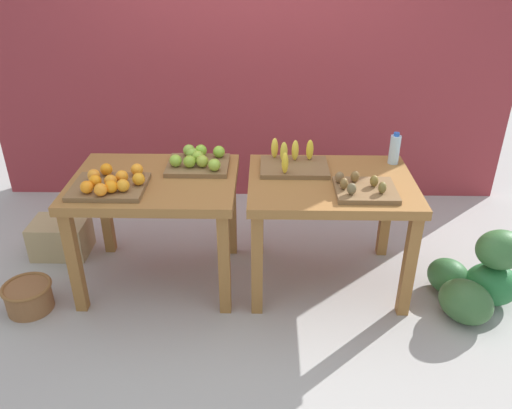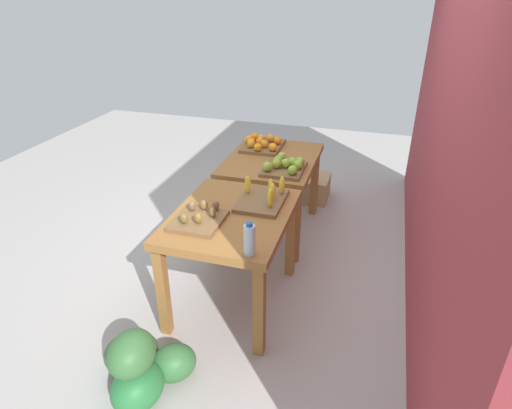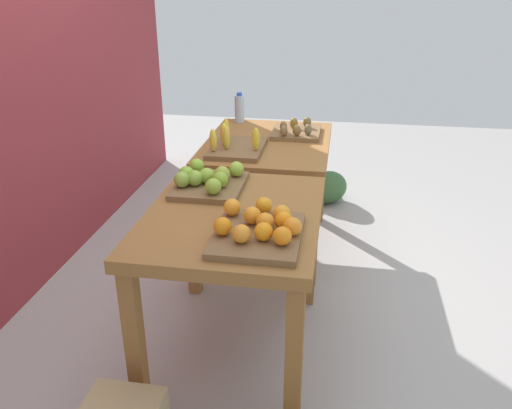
# 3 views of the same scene
# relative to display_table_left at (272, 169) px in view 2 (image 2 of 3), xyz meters

# --- Properties ---
(ground_plane) EXTENTS (8.00, 8.00, 0.00)m
(ground_plane) POSITION_rel_display_table_left_xyz_m (0.56, 0.00, -0.65)
(ground_plane) COLOR #A8A5A1
(back_wall) EXTENTS (4.40, 0.12, 3.00)m
(back_wall) POSITION_rel_display_table_left_xyz_m (0.56, 1.35, 0.85)
(back_wall) COLOR maroon
(back_wall) RESTS_ON ground_plane
(display_table_left) EXTENTS (1.04, 0.80, 0.77)m
(display_table_left) POSITION_rel_display_table_left_xyz_m (0.00, 0.00, 0.00)
(display_table_left) COLOR olive
(display_table_left) RESTS_ON ground_plane
(display_table_right) EXTENTS (1.04, 0.80, 0.77)m
(display_table_right) POSITION_rel_display_table_left_xyz_m (1.12, 0.00, 0.00)
(display_table_right) COLOR olive
(display_table_right) RESTS_ON ground_plane
(orange_bin) EXTENTS (0.46, 0.38, 0.11)m
(orange_bin) POSITION_rel_display_table_left_xyz_m (-0.22, -0.16, 0.15)
(orange_bin) COLOR brown
(orange_bin) RESTS_ON display_table_left
(apple_bin) EXTENTS (0.40, 0.35, 0.11)m
(apple_bin) POSITION_rel_display_table_left_xyz_m (0.26, 0.18, 0.16)
(apple_bin) COLOR brown
(apple_bin) RESTS_ON display_table_left
(banana_crate) EXTENTS (0.44, 0.32, 0.17)m
(banana_crate) POSITION_rel_display_table_left_xyz_m (0.89, 0.17, 0.15)
(banana_crate) COLOR brown
(banana_crate) RESTS_ON display_table_right
(kiwi_bin) EXTENTS (0.36, 0.32, 0.10)m
(kiwi_bin) POSITION_rel_display_table_left_xyz_m (1.29, -0.17, 0.14)
(kiwi_bin) COLOR brown
(kiwi_bin) RESTS_ON display_table_right
(water_bottle) EXTENTS (0.07, 0.07, 0.22)m
(water_bottle) POSITION_rel_display_table_left_xyz_m (1.56, 0.27, 0.21)
(water_bottle) COLOR silver
(water_bottle) RESTS_ON display_table_right
(watermelon_pile) EXTENTS (0.63, 0.68, 0.53)m
(watermelon_pile) POSITION_rel_display_table_left_xyz_m (2.06, -0.25, -0.46)
(watermelon_pile) COLOR #267238
(watermelon_pile) RESTS_ON ground_plane
(wicker_basket) EXTENTS (0.31, 0.31, 0.18)m
(wicker_basket) POSITION_rel_display_table_left_xyz_m (-0.79, -0.35, -0.56)
(wicker_basket) COLOR brown
(wicker_basket) RESTS_ON ground_plane
(cardboard_produce_box) EXTENTS (0.40, 0.30, 0.26)m
(cardboard_produce_box) POSITION_rel_display_table_left_xyz_m (-0.81, 0.30, -0.52)
(cardboard_produce_box) COLOR tan
(cardboard_produce_box) RESTS_ON ground_plane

